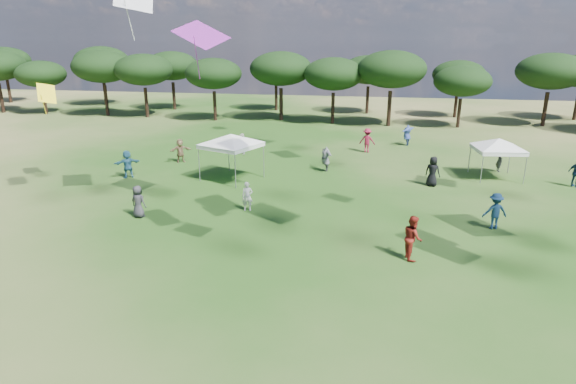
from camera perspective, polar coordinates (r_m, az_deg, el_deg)
name	(u,v)px	position (r m, az deg, el deg)	size (l,w,h in m)	color
tree_line	(383,70)	(53.96, 11.16, 14.01)	(108.78, 17.63, 7.77)	black
tent_left	(231,136)	(30.56, -6.79, 6.62)	(5.79, 5.79, 3.23)	gray
tent_right	(499,140)	(33.48, 23.76, 5.62)	(5.62, 5.62, 2.90)	gray
festival_crowd	(345,163)	(31.66, 6.81, 3.43)	(29.10, 24.08, 1.91)	navy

